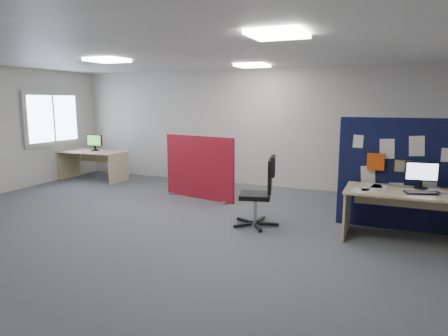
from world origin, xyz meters
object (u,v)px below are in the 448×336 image
(main_desk, at_px, (417,203))
(office_chair, at_px, (263,187))
(second_desk, at_px, (94,158))
(monitor_main, at_px, (422,174))
(monitor_second, at_px, (94,142))
(red_divider, at_px, (199,168))
(navy_divider, at_px, (409,175))

(main_desk, xyz_separation_m, office_chair, (-2.20, -0.16, 0.06))
(main_desk, bearing_deg, second_desk, 165.74)
(monitor_main, height_order, monitor_second, monitor_second)
(monitor_main, relative_size, monitor_second, 0.99)
(main_desk, distance_m, monitor_second, 7.52)
(second_desk, xyz_separation_m, office_chair, (5.06, -2.00, 0.08))
(red_divider, bearing_deg, monitor_main, -0.70)
(monitor_main, xyz_separation_m, second_desk, (-7.30, 1.65, -0.39))
(monitor_main, bearing_deg, red_divider, 163.25)
(monitor_main, height_order, red_divider, red_divider)
(monitor_main, xyz_separation_m, office_chair, (-2.24, -0.35, -0.32))
(navy_divider, height_order, monitor_second, navy_divider)
(navy_divider, height_order, second_desk, navy_divider)
(navy_divider, bearing_deg, office_chair, -162.20)
(second_desk, bearing_deg, main_desk, -14.26)
(second_desk, distance_m, monitor_second, 0.40)
(navy_divider, height_order, office_chair, navy_divider)
(monitor_second, bearing_deg, monitor_main, -12.59)
(office_chair, bearing_deg, navy_divider, 4.06)
(monitor_second, xyz_separation_m, office_chair, (5.07, -2.05, -0.33))
(second_desk, height_order, office_chair, office_chair)
(second_desk, height_order, monitor_second, monitor_second)
(monitor_second, height_order, office_chair, monitor_second)
(navy_divider, bearing_deg, main_desk, -77.38)
(monitor_second, bearing_deg, second_desk, -81.15)
(red_divider, bearing_deg, navy_divider, 3.33)
(monitor_main, distance_m, monitor_second, 7.50)
(red_divider, distance_m, second_desk, 3.39)
(monitor_main, bearing_deg, monitor_second, 163.24)
(monitor_main, height_order, office_chair, office_chair)
(monitor_second, bearing_deg, navy_divider, -10.45)
(red_divider, bearing_deg, second_desk, -179.92)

